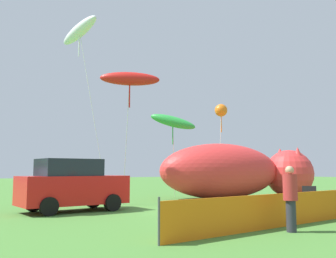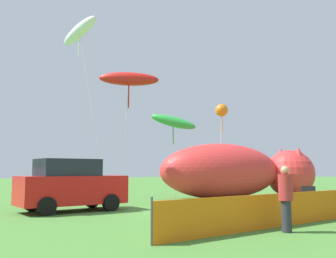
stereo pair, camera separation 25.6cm
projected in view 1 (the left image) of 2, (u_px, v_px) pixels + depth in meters
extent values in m
plane|color=#477F33|center=(201.00, 211.00, 14.31)|extent=(120.00, 120.00, 0.00)
cube|color=red|center=(73.00, 190.00, 14.16)|extent=(4.16, 2.31, 1.06)
cube|color=#1E232D|center=(69.00, 167.00, 14.13)|extent=(2.39, 1.90, 0.64)
cylinder|color=black|center=(93.00, 200.00, 15.51)|extent=(0.67, 0.34, 0.64)
cylinder|color=black|center=(112.00, 203.00, 14.16)|extent=(0.67, 0.34, 0.64)
cylinder|color=black|center=(33.00, 203.00, 14.05)|extent=(0.67, 0.34, 0.64)
cylinder|color=black|center=(49.00, 206.00, 12.71)|extent=(0.67, 0.34, 0.64)
cube|color=black|center=(310.00, 199.00, 14.55)|extent=(0.79, 0.79, 0.03)
cube|color=black|center=(309.00, 192.00, 14.84)|extent=(0.40, 0.39, 0.50)
cylinder|color=#A5A5AD|center=(317.00, 205.00, 14.24)|extent=(0.02, 0.02, 0.42)
cylinder|color=#A5A5AD|center=(304.00, 205.00, 14.37)|extent=(0.02, 0.02, 0.42)
cylinder|color=#A5A5AD|center=(316.00, 204.00, 14.69)|extent=(0.02, 0.02, 0.42)
cylinder|color=#A5A5AD|center=(303.00, 204.00, 14.83)|extent=(0.02, 0.02, 0.42)
ellipsoid|color=red|center=(220.00, 171.00, 20.21)|extent=(7.17, 4.52, 2.97)
ellipsoid|color=yellow|center=(220.00, 184.00, 20.14)|extent=(4.67, 3.21, 1.34)
sphere|color=red|center=(289.00, 174.00, 21.19)|extent=(2.68, 2.68, 2.68)
cone|color=red|center=(280.00, 155.00, 21.89)|extent=(0.75, 0.75, 0.80)
cone|color=red|center=(298.00, 154.00, 20.72)|extent=(0.75, 0.75, 0.80)
cube|color=orange|center=(295.00, 209.00, 10.70)|extent=(9.52, 1.63, 0.91)
cylinder|color=#4C4C51|center=(159.00, 221.00, 7.79)|extent=(0.05, 0.05, 1.00)
cylinder|color=#2D2D38|center=(291.00, 216.00, 9.46)|extent=(0.25, 0.25, 0.79)
cylinder|color=#B72D2D|center=(290.00, 187.00, 9.53)|extent=(0.36, 0.36, 0.66)
sphere|color=tan|center=(289.00, 170.00, 9.58)|extent=(0.21, 0.21, 0.21)
cylinder|color=silver|center=(220.00, 153.00, 21.14)|extent=(0.94, 0.96, 5.05)
sphere|color=orange|center=(221.00, 110.00, 22.03)|extent=(0.75, 0.75, 0.75)
cylinder|color=orange|center=(221.00, 122.00, 21.96)|extent=(0.06, 0.06, 1.20)
cylinder|color=silver|center=(126.00, 142.00, 16.69)|extent=(0.05, 0.76, 5.60)
ellipsoid|color=red|center=(130.00, 79.00, 16.66)|extent=(2.71, 1.87, 0.82)
cylinder|color=red|center=(130.00, 94.00, 16.59)|extent=(0.06, 0.06, 1.20)
cylinder|color=silver|center=(93.00, 113.00, 17.53)|extent=(1.08, 1.73, 8.40)
ellipsoid|color=white|center=(79.00, 31.00, 18.49)|extent=(1.53, 3.05, 1.31)
cylinder|color=white|center=(79.00, 45.00, 18.41)|extent=(0.06, 0.06, 1.20)
cylinder|color=silver|center=(174.00, 159.00, 21.52)|extent=(0.52, 0.68, 4.30)
ellipsoid|color=green|center=(173.00, 122.00, 21.35)|extent=(2.55, 2.11, 1.34)
cylinder|color=green|center=(173.00, 134.00, 21.28)|extent=(0.06, 0.06, 1.20)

